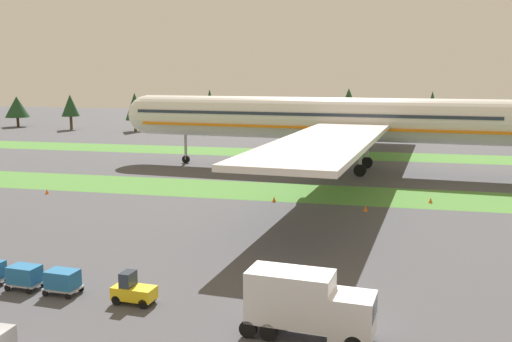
% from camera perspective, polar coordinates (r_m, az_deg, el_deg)
% --- Properties ---
extents(grass_strip_near, '(320.00, 10.84, 0.01)m').
position_cam_1_polar(grass_strip_near, '(69.80, -1.00, -1.90)').
color(grass_strip_near, '#4C8438').
rests_on(grass_strip_near, ground).
extents(grass_strip_far, '(320.00, 10.84, 0.01)m').
position_cam_1_polar(grass_strip_far, '(102.34, 3.63, 1.74)').
color(grass_strip_far, '#4C8438').
rests_on(grass_strip_far, ground).
extents(airliner, '(70.37, 86.30, 21.02)m').
position_cam_1_polar(airliner, '(83.37, 9.34, 5.06)').
color(airliner, silver).
rests_on(airliner, ground).
extents(baggage_tug, '(2.69, 1.50, 1.97)m').
position_cam_1_polar(baggage_tug, '(36.69, -12.04, -11.46)').
color(baggage_tug, yellow).
rests_on(baggage_tug, ground).
extents(cargo_dolly_lead, '(2.31, 1.66, 1.55)m').
position_cam_1_polar(cargo_dolly_lead, '(39.28, -18.54, -10.17)').
color(cargo_dolly_lead, '#A3A3A8').
rests_on(cargo_dolly_lead, ground).
extents(cargo_dolly_second, '(2.31, 1.66, 1.55)m').
position_cam_1_polar(cargo_dolly_second, '(40.99, -21.87, -9.53)').
color(cargo_dolly_second, '#A3A3A8').
rests_on(cargo_dolly_second, ground).
extents(catering_truck, '(7.15, 2.97, 3.58)m').
position_cam_1_polar(catering_truck, '(31.29, 5.06, -12.81)').
color(catering_truck, silver).
rests_on(catering_truck, ground).
extents(ground_crew_marshaller, '(0.43, 0.42, 1.74)m').
position_cam_1_polar(ground_crew_marshaller, '(37.50, 6.79, -10.63)').
color(ground_crew_marshaller, black).
rests_on(ground_crew_marshaller, ground).
extents(taxiway_marker_0, '(0.44, 0.44, 0.67)m').
position_cam_1_polar(taxiway_marker_0, '(60.08, 10.73, -3.62)').
color(taxiway_marker_0, orange).
rests_on(taxiway_marker_0, ground).
extents(taxiway_marker_1, '(0.44, 0.44, 0.58)m').
position_cam_1_polar(taxiway_marker_1, '(65.71, 16.86, -2.78)').
color(taxiway_marker_1, orange).
rests_on(taxiway_marker_1, ground).
extents(taxiway_marker_2, '(0.44, 0.44, 0.57)m').
position_cam_1_polar(taxiway_marker_2, '(71.94, -19.93, -1.90)').
color(taxiway_marker_2, orange).
rests_on(taxiway_marker_2, ground).
extents(taxiway_marker_3, '(0.44, 0.44, 0.59)m').
position_cam_1_polar(taxiway_marker_3, '(63.47, 1.79, -2.79)').
color(taxiway_marker_3, orange).
rests_on(taxiway_marker_3, ground).
extents(distant_tree_line, '(200.75, 10.93, 11.99)m').
position_cam_1_polar(distant_tree_line, '(134.58, 9.29, 6.31)').
color(distant_tree_line, '#4C3823').
rests_on(distant_tree_line, ground).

